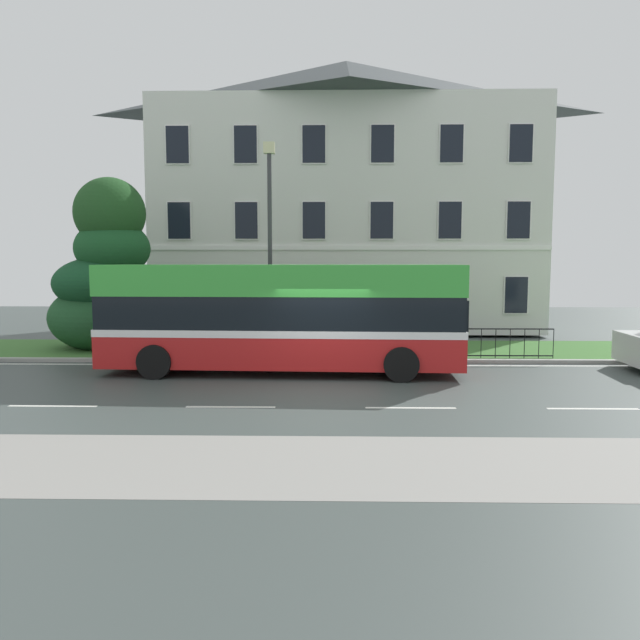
# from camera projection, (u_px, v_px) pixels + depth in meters

# --- Properties ---
(ground_plane) EXTENTS (60.00, 56.00, 0.18)m
(ground_plane) POSITION_uv_depth(u_px,v_px,m) (322.00, 384.00, 15.82)
(ground_plane) COLOR #3E4745
(georgian_townhouse) EXTENTS (17.36, 8.34, 12.60)m
(georgian_townhouse) POSITION_uv_depth(u_px,v_px,m) (346.00, 195.00, 28.80)
(georgian_townhouse) COLOR silver
(georgian_townhouse) RESTS_ON ground_plane
(iron_verge_railing) EXTENTS (13.00, 0.04, 0.97)m
(iron_verge_railing) POSITION_uv_depth(u_px,v_px,m) (352.00, 342.00, 19.29)
(iron_verge_railing) COLOR black
(iron_verge_railing) RESTS_ON ground_plane
(evergreen_tree) EXTENTS (3.85, 3.89, 6.25)m
(evergreen_tree) POSITION_uv_depth(u_px,v_px,m) (106.00, 280.00, 21.48)
(evergreen_tree) COLOR #423328
(evergreen_tree) RESTS_ON ground_plane
(single_decker_bus) EXTENTS (10.39, 3.04, 3.14)m
(single_decker_bus) POSITION_uv_depth(u_px,v_px,m) (282.00, 316.00, 17.26)
(single_decker_bus) COLOR red
(single_decker_bus) RESTS_ON ground_plane
(street_lamp_post) EXTENTS (0.36, 0.24, 6.94)m
(street_lamp_post) POSITION_uv_depth(u_px,v_px,m) (270.00, 235.00, 19.44)
(street_lamp_post) COLOR #333338
(street_lamp_post) RESTS_ON ground_plane
(litter_bin) EXTENTS (0.56, 0.56, 1.11)m
(litter_bin) POSITION_uv_depth(u_px,v_px,m) (452.00, 338.00, 19.88)
(litter_bin) COLOR #4C4742
(litter_bin) RESTS_ON ground_plane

